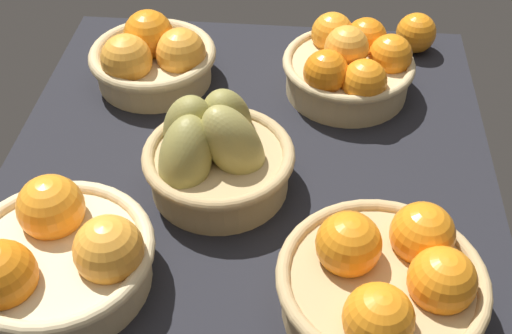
% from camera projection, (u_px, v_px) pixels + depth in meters
% --- Properties ---
extents(market_tray, '(0.84, 0.72, 0.03)m').
position_uv_depth(market_tray, '(246.00, 184.00, 0.97)').
color(market_tray, black).
rests_on(market_tray, ground).
extents(basket_near_left, '(0.24, 0.24, 0.12)m').
position_uv_depth(basket_near_left, '(385.00, 283.00, 0.76)').
color(basket_near_left, tan).
rests_on(basket_near_left, market_tray).
extents(basket_center_pears, '(0.23, 0.21, 0.16)m').
position_uv_depth(basket_center_pears, '(215.00, 153.00, 0.91)').
color(basket_center_pears, tan).
rests_on(basket_center_pears, market_tray).
extents(basket_near_right, '(0.21, 0.21, 0.12)m').
position_uv_depth(basket_near_right, '(350.00, 66.00, 1.08)').
color(basket_near_right, tan).
rests_on(basket_near_right, market_tray).
extents(basket_far_right, '(0.21, 0.21, 0.12)m').
position_uv_depth(basket_far_right, '(153.00, 58.00, 1.10)').
color(basket_far_right, tan).
rests_on(basket_far_right, market_tray).
extents(basket_far_left, '(0.23, 0.23, 0.12)m').
position_uv_depth(basket_far_left, '(58.00, 257.00, 0.79)').
color(basket_far_left, '#D3BC8C').
rests_on(basket_far_left, market_tray).
extents(loose_orange_front_gap, '(0.07, 0.07, 0.07)m').
position_uv_depth(loose_orange_front_gap, '(416.00, 33.00, 1.18)').
color(loose_orange_front_gap, orange).
rests_on(loose_orange_front_gap, market_tray).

